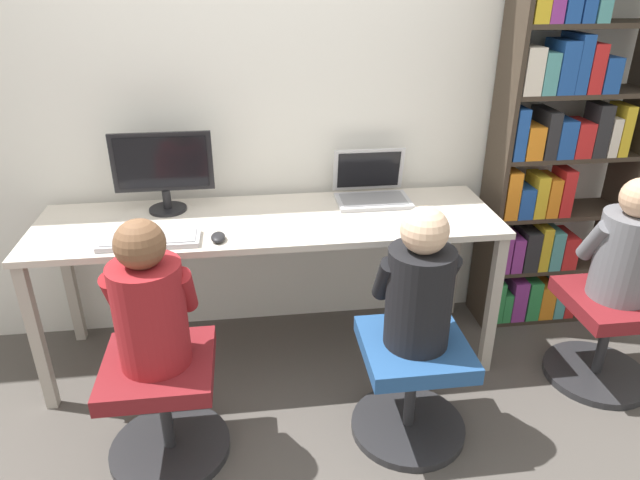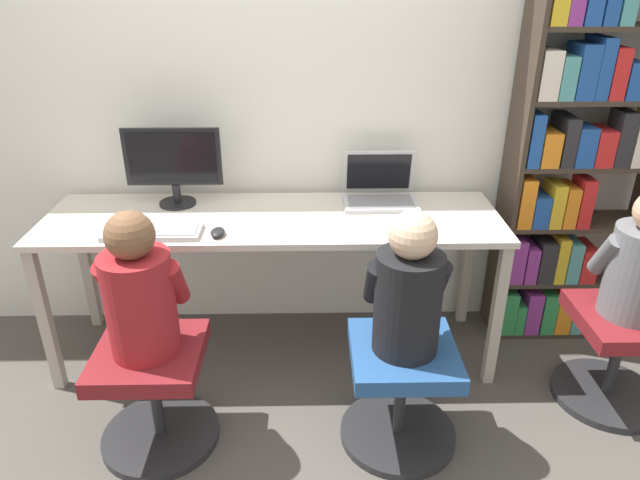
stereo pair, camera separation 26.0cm
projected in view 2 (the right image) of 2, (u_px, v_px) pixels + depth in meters
ground_plane at (275, 388)px, 2.77m from camera, size 14.00×14.00×0.00m
wall_back at (273, 89)px, 2.83m from camera, size 10.00×0.05×2.60m
desk at (273, 231)px, 2.75m from camera, size 2.18×0.62×0.78m
desktop_monitor at (173, 164)px, 2.76m from camera, size 0.47×0.18×0.39m
laptop at (380, 192)px, 2.86m from camera, size 0.37×0.27×0.25m
keyboard at (153, 232)px, 2.53m from camera, size 0.43×0.17×0.03m
computer_mouse_by_keyboard at (218, 232)px, 2.51m from camera, size 0.06×0.10×0.03m
office_chair_left at (154, 390)px, 2.37m from camera, size 0.50×0.50×0.47m
office_chair_right at (401, 388)px, 2.38m from camera, size 0.50×0.50×0.47m
person_at_monitor at (139, 292)px, 2.17m from camera, size 0.33×0.29×0.60m
person_at_laptop at (408, 291)px, 2.18m from camera, size 0.32×0.28×0.59m
bookshelf at (571, 174)px, 2.83m from camera, size 0.75×0.26×1.94m
office_chair_side at (617, 352)px, 2.60m from camera, size 0.50×0.50×0.47m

